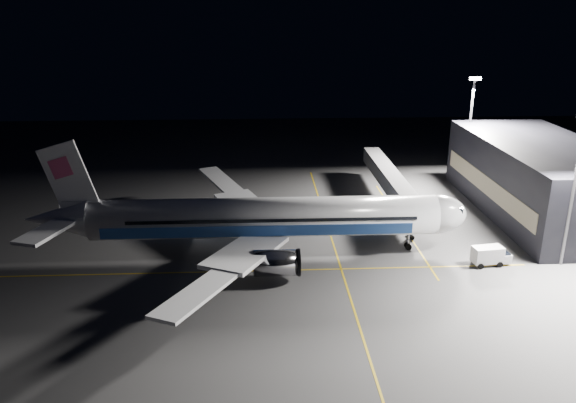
% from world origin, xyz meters
% --- Properties ---
extents(ground, '(200.00, 200.00, 0.00)m').
position_xyz_m(ground, '(0.00, 0.00, 0.00)').
color(ground, '#4C4C4F').
rests_on(ground, ground).
extents(guide_line_main, '(0.25, 80.00, 0.01)m').
position_xyz_m(guide_line_main, '(10.00, 0.00, 0.01)').
color(guide_line_main, gold).
rests_on(guide_line_main, ground).
extents(guide_line_cross, '(70.00, 0.25, 0.01)m').
position_xyz_m(guide_line_cross, '(0.00, -6.00, 0.01)').
color(guide_line_cross, gold).
rests_on(guide_line_cross, ground).
extents(guide_line_side, '(0.25, 40.00, 0.01)m').
position_xyz_m(guide_line_side, '(22.00, 10.00, 0.01)').
color(guide_line_side, gold).
rests_on(guide_line_side, ground).
extents(airliner, '(61.48, 54.22, 16.64)m').
position_xyz_m(airliner, '(-1.08, 0.00, 5.16)').
color(airliner, silver).
rests_on(airliner, ground).
extents(terminal, '(18.12, 40.00, 12.00)m').
position_xyz_m(terminal, '(45.98, 14.00, 6.00)').
color(terminal, black).
rests_on(terminal, ground).
extents(jet_bridge, '(3.60, 34.40, 6.30)m').
position_xyz_m(jet_bridge, '(22.00, 18.06, 4.58)').
color(jet_bridge, '#B2B2B7').
rests_on(jet_bridge, ground).
extents(floodlight_mast_north, '(2.40, 0.68, 20.70)m').
position_xyz_m(floodlight_mast_north, '(40.00, 31.99, 12.37)').
color(floodlight_mast_north, '#59595E').
rests_on(floodlight_mast_north, ground).
extents(floodlight_mast_south, '(2.40, 0.67, 20.70)m').
position_xyz_m(floodlight_mast_south, '(40.00, -6.01, 12.37)').
color(floodlight_mast_south, '#59595E').
rests_on(floodlight_mast_south, ground).
extents(service_truck, '(5.39, 2.80, 2.64)m').
position_xyz_m(service_truck, '(30.28, -5.68, 1.41)').
color(service_truck, silver).
rests_on(service_truck, ground).
extents(baggage_tug, '(3.00, 2.75, 1.77)m').
position_xyz_m(baggage_tug, '(-10.72, 12.97, 0.82)').
color(baggage_tug, black).
rests_on(baggage_tug, ground).
extents(safety_cone_a, '(0.42, 0.42, 0.63)m').
position_xyz_m(safety_cone_a, '(2.94, 8.45, 0.32)').
color(safety_cone_a, orange).
rests_on(safety_cone_a, ground).
extents(safety_cone_b, '(0.36, 0.36, 0.54)m').
position_xyz_m(safety_cone_b, '(-5.58, 11.83, 0.27)').
color(safety_cone_b, orange).
rests_on(safety_cone_b, ground).
extents(safety_cone_c, '(0.41, 0.41, 0.61)m').
position_xyz_m(safety_cone_c, '(1.58, 14.00, 0.31)').
color(safety_cone_c, orange).
rests_on(safety_cone_c, ground).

